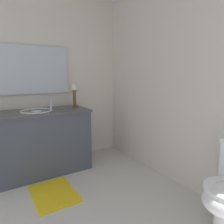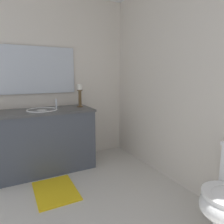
{
  "view_description": "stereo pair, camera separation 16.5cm",
  "coord_description": "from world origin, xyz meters",
  "px_view_note": "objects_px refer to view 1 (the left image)",
  "views": [
    {
      "loc": [
        1.55,
        -0.72,
        1.29
      ],
      "look_at": [
        -0.18,
        0.36,
        0.93
      ],
      "focal_mm": 32.63,
      "sensor_mm": 36.0,
      "label": 1
    },
    {
      "loc": [
        1.63,
        -0.58,
        1.29
      ],
      "look_at": [
        -0.18,
        0.36,
        0.93
      ],
      "focal_mm": 32.63,
      "sensor_mm": 36.0,
      "label": 2
    }
  ],
  "objects_px": {
    "vanity_cabinet": "(39,142)",
    "candle_holder_tall": "(74,95)",
    "sink_basin": "(37,114)",
    "bath_mat": "(54,193)",
    "mirror": "(29,70)"
  },
  "relations": [
    {
      "from": "vanity_cabinet",
      "to": "sink_basin",
      "type": "xyz_separation_m",
      "value": [
        0.0,
        0.0,
        0.38
      ]
    },
    {
      "from": "sink_basin",
      "to": "mirror",
      "type": "xyz_separation_m",
      "value": [
        -0.28,
        -0.0,
        0.56
      ]
    },
    {
      "from": "candle_holder_tall",
      "to": "bath_mat",
      "type": "xyz_separation_m",
      "value": [
        0.67,
        -0.54,
        -1.0
      ]
    },
    {
      "from": "sink_basin",
      "to": "candle_holder_tall",
      "type": "xyz_separation_m",
      "value": [
        -0.05,
        0.54,
        0.21
      ]
    },
    {
      "from": "vanity_cabinet",
      "to": "candle_holder_tall",
      "type": "distance_m",
      "value": 0.8
    },
    {
      "from": "sink_basin",
      "to": "mirror",
      "type": "distance_m",
      "value": 0.63
    },
    {
      "from": "bath_mat",
      "to": "vanity_cabinet",
      "type": "bearing_deg",
      "value": -180.0
    },
    {
      "from": "vanity_cabinet",
      "to": "candle_holder_tall",
      "type": "height_order",
      "value": "candle_holder_tall"
    },
    {
      "from": "candle_holder_tall",
      "to": "bath_mat",
      "type": "distance_m",
      "value": 1.33
    },
    {
      "from": "candle_holder_tall",
      "to": "vanity_cabinet",
      "type": "bearing_deg",
      "value": -84.92
    },
    {
      "from": "vanity_cabinet",
      "to": "mirror",
      "type": "distance_m",
      "value": 0.99
    },
    {
      "from": "sink_basin",
      "to": "mirror",
      "type": "bearing_deg",
      "value": -179.8
    },
    {
      "from": "vanity_cabinet",
      "to": "candle_holder_tall",
      "type": "bearing_deg",
      "value": 95.08
    },
    {
      "from": "vanity_cabinet",
      "to": "mirror",
      "type": "xyz_separation_m",
      "value": [
        -0.28,
        0.0,
        0.94
      ]
    },
    {
      "from": "candle_holder_tall",
      "to": "bath_mat",
      "type": "bearing_deg",
      "value": -38.91
    }
  ]
}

